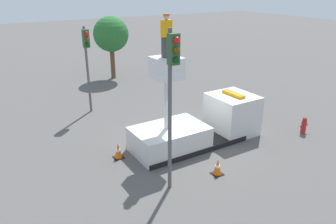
{
  "coord_description": "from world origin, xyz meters",
  "views": [
    {
      "loc": [
        -8.22,
        -11.5,
        7.27
      ],
      "look_at": [
        -1.89,
        -1.26,
        2.51
      ],
      "focal_mm": 35.0,
      "sensor_mm": 36.0,
      "label": 1
    }
  ],
  "objects": [
    {
      "name": "ground_plane",
      "position": [
        0.0,
        0.0,
        0.0
      ],
      "size": [
        120.0,
        120.0,
        0.0
      ],
      "primitive_type": "plane",
      "color": "#565451"
    },
    {
      "name": "bucket_truck",
      "position": [
        0.69,
        0.0,
        0.89
      ],
      "size": [
        6.52,
        2.29,
        4.4
      ],
      "color": "black",
      "rests_on": "ground"
    },
    {
      "name": "worker",
      "position": [
        -1.19,
        0.0,
        5.28
      ],
      "size": [
        0.4,
        0.26,
        1.75
      ],
      "color": "#38383D",
      "rests_on": "bucket_truck"
    },
    {
      "name": "traffic_light_pole",
      "position": [
        -2.6,
        -2.65,
        4.19
      ],
      "size": [
        0.34,
        0.57,
        5.96
      ],
      "color": "#515156",
      "rests_on": "ground"
    },
    {
      "name": "traffic_light_across",
      "position": [
        -2.44,
        6.62,
        3.57
      ],
      "size": [
        0.34,
        0.57,
        5.04
      ],
      "color": "#515156",
      "rests_on": "ground"
    },
    {
      "name": "fire_hydrant",
      "position": [
        5.86,
        -2.06,
        0.43
      ],
      "size": [
        0.5,
        0.26,
        0.88
      ],
      "color": "#B2231E",
      "rests_on": "ground"
    },
    {
      "name": "traffic_cone_rear",
      "position": [
        -3.35,
        0.58,
        0.34
      ],
      "size": [
        0.44,
        0.44,
        0.71
      ],
      "color": "black",
      "rests_on": "ground"
    },
    {
      "name": "traffic_cone_curbside",
      "position": [
        -0.47,
        -2.78,
        0.32
      ],
      "size": [
        0.43,
        0.43,
        0.68
      ],
      "color": "black",
      "rests_on": "ground"
    },
    {
      "name": "tree_left_bg",
      "position": [
        1.69,
        13.08,
        3.51
      ],
      "size": [
        2.77,
        2.77,
        4.93
      ],
      "color": "brown",
      "rests_on": "ground"
    }
  ]
}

